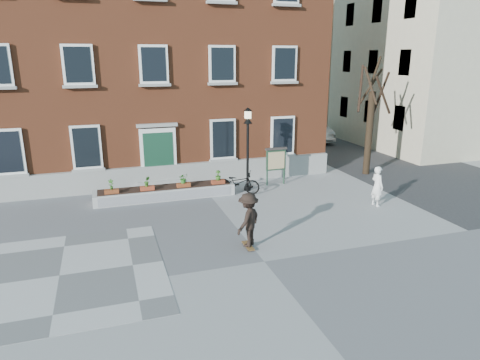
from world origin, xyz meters
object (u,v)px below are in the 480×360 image
object	(u,v)px
parked_car	(311,130)
lamp_post	(248,138)
bicycle	(238,182)
skateboarder	(248,220)
bystander	(377,186)
notice_board	(276,160)

from	to	relation	value
parked_car	lamp_post	size ratio (longest dim) A/B	1.27
bicycle	skateboarder	world-z (taller)	skateboarder
lamp_post	bystander	bearing A→B (deg)	-39.53
bicycle	lamp_post	size ratio (longest dim) A/B	0.51
parked_car	bystander	xyz separation A→B (m)	(-4.19, -14.21, 0.04)
parked_car	lamp_post	world-z (taller)	lamp_post
bystander	skateboarder	distance (m)	6.95
notice_board	parked_car	bearing A→B (deg)	54.75
bicycle	lamp_post	xyz separation A→B (m)	(0.58, 0.32, 2.01)
bicycle	bystander	bearing A→B (deg)	-96.84
bicycle	skateboarder	bearing A→B (deg)	-167.43
parked_car	notice_board	world-z (taller)	notice_board
bicycle	notice_board	world-z (taller)	notice_board
bicycle	notice_board	bearing A→B (deg)	-43.53
bystander	notice_board	size ratio (longest dim) A/B	0.92
bystander	skateboarder	bearing A→B (deg)	104.42
notice_board	skateboarder	size ratio (longest dim) A/B	0.98
notice_board	skateboarder	bearing A→B (deg)	-119.50
bystander	notice_board	distance (m)	5.11
lamp_post	notice_board	xyz separation A→B (m)	(1.63, 0.46, -1.28)
bystander	lamp_post	bearing A→B (deg)	45.68
bystander	parked_car	bearing A→B (deg)	-21.21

